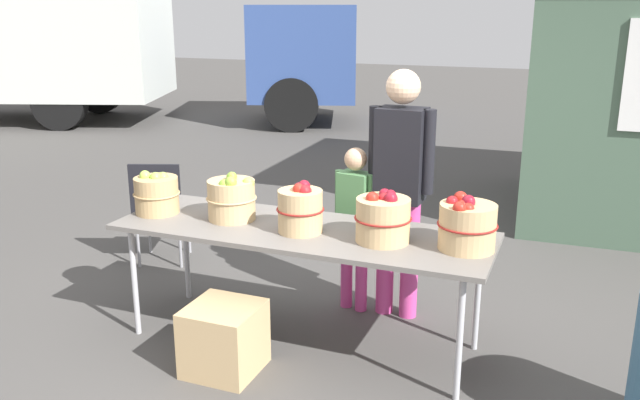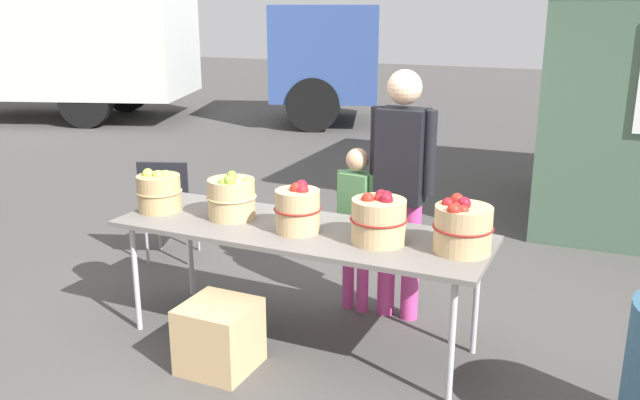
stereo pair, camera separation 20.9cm
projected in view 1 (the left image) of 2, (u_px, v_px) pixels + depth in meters
name	position (u px, v px, depth m)	size (l,w,h in m)	color
ground_plane	(303.00, 341.00, 4.27)	(40.00, 40.00, 0.00)	#474442
market_table	(302.00, 235.00, 4.07)	(2.30, 0.76, 0.75)	slate
apple_basket_green_0	(157.00, 194.00, 4.34)	(0.30, 0.30, 0.28)	tan
apple_basket_green_1	(232.00, 198.00, 4.20)	(0.32, 0.32, 0.30)	tan
apple_basket_red_0	(300.00, 209.00, 3.97)	(0.29, 0.29, 0.31)	tan
apple_basket_red_1	(383.00, 218.00, 3.81)	(0.33, 0.33, 0.30)	tan
apple_basket_red_2	(467.00, 225.00, 3.68)	(0.33, 0.33, 0.31)	tan
vendor_adult	(400.00, 176.00, 4.37)	(0.44, 0.23, 1.67)	#CC3F8C
child_customer	(355.00, 216.00, 4.54)	(0.30, 0.19, 1.15)	#CC3F8C
box_truck	(103.00, 38.00, 11.95)	(7.98, 4.59, 2.75)	silver
folding_chair	(160.00, 204.00, 5.41)	(0.52, 0.52, 0.86)	black
produce_crate	(224.00, 339.00, 3.87)	(0.40, 0.40, 0.40)	tan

